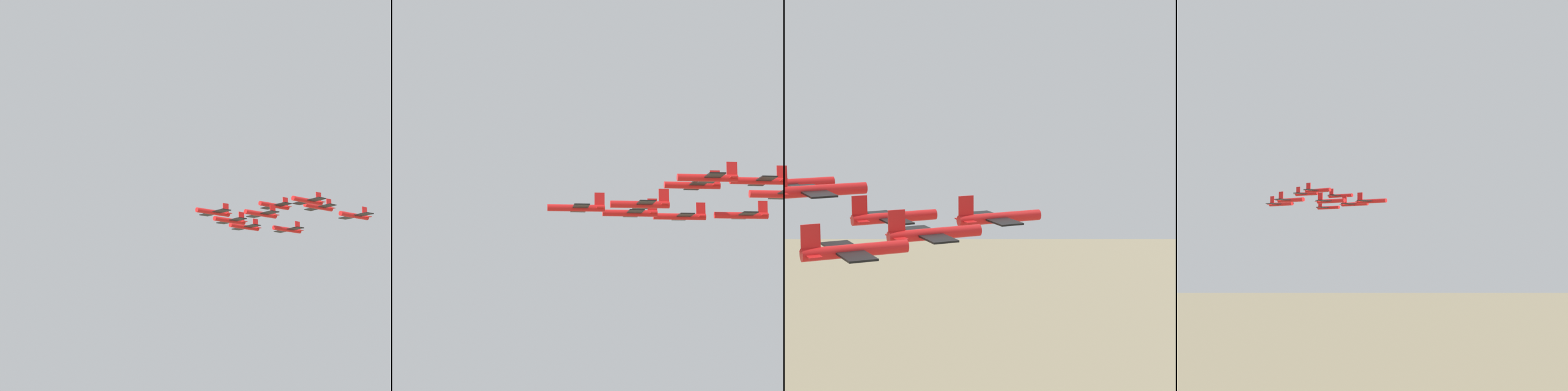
% 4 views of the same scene
% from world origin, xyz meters
% --- Properties ---
extents(jet_0, '(10.23, 10.41, 3.72)m').
position_xyz_m(jet_0, '(2.08, 31.43, 173.90)').
color(jet_0, red).
extents(jet_1, '(10.23, 10.41, 3.72)m').
position_xyz_m(jet_1, '(-9.80, 25.67, 173.73)').
color(jet_1, red).
extents(jet_2, '(10.23, 10.41, 3.72)m').
position_xyz_m(jet_2, '(1.35, 18.25, 173.95)').
color(jet_2, red).
extents(jet_3, '(10.23, 10.41, 3.72)m').
position_xyz_m(jet_3, '(-21.68, 19.91, 177.77)').
color(jet_3, red).
extents(jet_4, '(10.23, 10.41, 3.72)m').
position_xyz_m(jet_4, '(-10.53, 12.49, 178.67)').
color(jet_4, red).
extents(jet_5, '(10.23, 10.41, 3.72)m').
position_xyz_m(jet_5, '(0.61, 5.06, 174.31)').
color(jet_5, red).
extents(jet_6, '(10.23, 10.41, 3.72)m').
position_xyz_m(jet_6, '(-33.56, 14.15, 173.87)').
color(jet_6, red).
extents(jet_7, '(10.23, 10.41, 3.72)m').
position_xyz_m(jet_7, '(-22.41, 6.72, 178.56)').
color(jet_7, red).
extents(jet_8, '(10.23, 10.41, 3.72)m').
position_xyz_m(jet_8, '(-11.27, -0.70, 173.80)').
color(jet_8, red).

